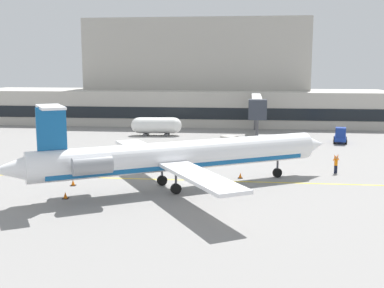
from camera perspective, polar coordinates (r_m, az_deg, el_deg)
ground at (r=44.93m, az=-0.57°, el=-4.75°), size 120.00×120.00×0.11m
terminal_building at (r=92.40m, az=-0.55°, el=7.20°), size 75.15×15.15×19.39m
jet_bridge_west at (r=72.94m, az=7.59°, el=4.56°), size 2.40×19.66×6.33m
regional_jet at (r=42.62m, az=-1.76°, el=-1.45°), size 28.27×22.20×7.72m
baggage_tug at (r=60.63m, az=3.87°, el=-0.10°), size 4.37×3.81×2.17m
pushback_tractor at (r=70.98m, az=17.03°, el=0.91°), size 2.39×4.04×2.28m
fuel_tank at (r=75.46m, az=-4.20°, el=2.19°), size 7.84×3.02×2.81m
marshaller at (r=51.09m, az=16.55°, el=-2.25°), size 0.74×0.53×1.92m
safety_cone_alpha at (r=50.23m, az=-2.20°, el=-2.91°), size 0.47×0.47×0.55m
safety_cone_bravo at (r=47.25m, az=5.70°, el=-3.73°), size 0.47×0.47×0.55m
safety_cone_charlie at (r=45.50m, az=-13.80°, el=-4.46°), size 0.47×0.47×0.55m
safety_cone_delta at (r=41.32m, az=-14.65°, el=-5.89°), size 0.47×0.47×0.55m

